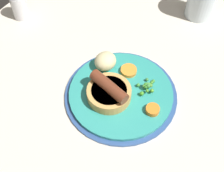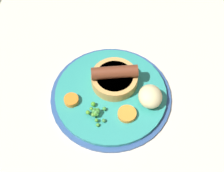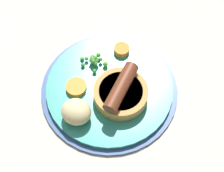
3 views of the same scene
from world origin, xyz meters
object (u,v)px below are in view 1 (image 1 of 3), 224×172
sausage_pudding (109,92)px  carrot_slice_1 (129,71)px  pea_pile (147,86)px  carrot_slice_2 (153,110)px  dinner_plate (121,94)px  salt_shaker (19,6)px  potato_chunk_0 (105,61)px

sausage_pudding → carrot_slice_1: size_ratio=2.62×
pea_pile → carrot_slice_2: size_ratio=1.85×
carrot_slice_2 → sausage_pudding: bearing=100.8°
carrot_slice_1 → dinner_plate: bearing=-165.0°
sausage_pudding → pea_pile: 8.46cm
salt_shaker → potato_chunk_0: bearing=-96.2°
dinner_plate → potato_chunk_0: bearing=58.9°
dinner_plate → carrot_slice_1: (5.65, 1.51, 1.30)cm
dinner_plate → sausage_pudding: bearing=147.4°
sausage_pudding → potato_chunk_0: (6.44, 5.25, 0.19)cm
carrot_slice_1 → salt_shaker: bearing=87.3°
potato_chunk_0 → carrot_slice_2: size_ratio=1.77×
sausage_pudding → carrot_slice_1: sausage_pudding is taller
dinner_plate → pea_pile: (3.78, -4.26, 1.93)cm
dinner_plate → carrot_slice_2: carrot_slice_2 is taller
sausage_pudding → salt_shaker: 35.62cm
pea_pile → carrot_slice_1: 6.09cm
dinner_plate → potato_chunk_0: size_ratio=4.82×
sausage_pudding → salt_shaker: size_ratio=1.26×
pea_pile → carrot_slice_1: bearing=72.1°
dinner_plate → carrot_slice_2: bearing=-93.9°
potato_chunk_0 → dinner_plate: bearing=-121.1°
sausage_pudding → pea_pile: sausage_pudding is taller
potato_chunk_0 → carrot_slice_1: potato_chunk_0 is taller
dinner_plate → sausage_pudding: (-2.37, 1.51, 2.58)cm
carrot_slice_1 → carrot_slice_2: 11.36cm
potato_chunk_0 → carrot_slice_2: (-4.63, -14.77, -1.34)cm
sausage_pudding → potato_chunk_0: size_ratio=1.87×
potato_chunk_0 → salt_shaker: 29.22cm
potato_chunk_0 → carrot_slice_1: (1.57, -5.25, -1.47)cm
pea_pile → potato_chunk_0: size_ratio=1.04×
dinner_plate → potato_chunk_0: 8.37cm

